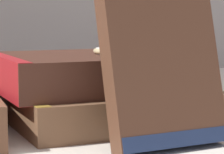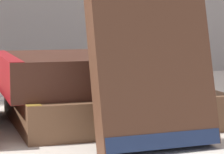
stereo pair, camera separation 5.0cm
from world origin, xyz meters
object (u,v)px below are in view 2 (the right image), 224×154
(book_flat_bottom, at_px, (104,105))
(pocket_watch, at_px, (119,51))
(book_flat_top, at_px, (87,72))
(book_leaning_front, at_px, (153,73))

(book_flat_bottom, distance_m, pocket_watch, 0.05)
(book_flat_bottom, relative_size, book_flat_top, 1.06)
(book_leaning_front, height_order, pocket_watch, book_leaning_front)
(book_flat_top, xyz_separation_m, pocket_watch, (0.03, -0.01, 0.02))
(book_leaning_front, relative_size, pocket_watch, 2.61)
(book_flat_top, bearing_deg, book_flat_bottom, -12.67)
(book_flat_bottom, distance_m, book_flat_top, 0.04)
(book_flat_top, relative_size, pocket_watch, 3.74)
(pocket_watch, bearing_deg, book_leaning_front, -98.09)
(book_flat_bottom, height_order, book_leaning_front, book_leaning_front)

